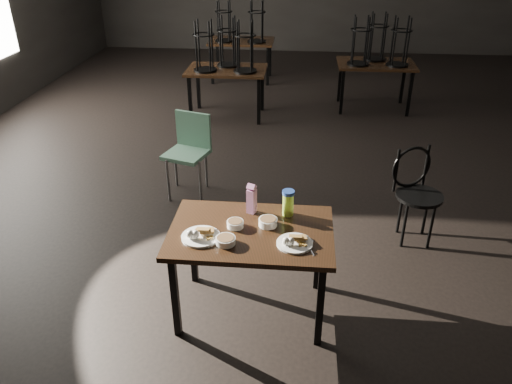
# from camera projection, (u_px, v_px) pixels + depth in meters

# --- Properties ---
(main_table) EXTENTS (1.20, 0.80, 0.75)m
(main_table) POSITION_uv_depth(u_px,v_px,m) (251.00, 239.00, 3.68)
(main_table) COLOR black
(main_table) RESTS_ON ground
(plate_left) EXTENTS (0.28, 0.28, 0.09)m
(plate_left) POSITION_uv_depth(u_px,v_px,m) (200.00, 235.00, 3.54)
(plate_left) COLOR white
(plate_left) RESTS_ON main_table
(plate_right) EXTENTS (0.26, 0.26, 0.08)m
(plate_right) POSITION_uv_depth(u_px,v_px,m) (294.00, 242.00, 3.47)
(plate_right) COLOR white
(plate_right) RESTS_ON main_table
(bowl_near) EXTENTS (0.12, 0.12, 0.05)m
(bowl_near) POSITION_uv_depth(u_px,v_px,m) (235.00, 224.00, 3.67)
(bowl_near) COLOR white
(bowl_near) RESTS_ON main_table
(bowl_far) EXTENTS (0.14, 0.14, 0.05)m
(bowl_far) POSITION_uv_depth(u_px,v_px,m) (268.00, 222.00, 3.69)
(bowl_far) COLOR white
(bowl_far) RESTS_ON main_table
(bowl_big) EXTENTS (0.14, 0.14, 0.05)m
(bowl_big) POSITION_uv_depth(u_px,v_px,m) (225.00, 240.00, 3.48)
(bowl_big) COLOR white
(bowl_big) RESTS_ON main_table
(juice_carton) EXTENTS (0.08, 0.08, 0.25)m
(juice_carton) POSITION_uv_depth(u_px,v_px,m) (252.00, 199.00, 3.81)
(juice_carton) COLOR #991B76
(juice_carton) RESTS_ON main_table
(water_bottle) EXTENTS (0.12, 0.12, 0.21)m
(water_bottle) POSITION_uv_depth(u_px,v_px,m) (288.00, 203.00, 3.78)
(water_bottle) COLOR #B8E643
(water_bottle) RESTS_ON main_table
(spoon) EXTENTS (0.06, 0.21, 0.01)m
(spoon) POSITION_uv_depth(u_px,v_px,m) (311.00, 242.00, 3.50)
(spoon) COLOR silver
(spoon) RESTS_ON main_table
(bentwood_chair) EXTENTS (0.49, 0.48, 0.91)m
(bentwood_chair) POSITION_uv_depth(u_px,v_px,m) (416.00, 187.00, 4.66)
(bentwood_chair) COLOR black
(bentwood_chair) RESTS_ON ground
(school_chair) EXTENTS (0.53, 0.53, 0.91)m
(school_chair) POSITION_uv_depth(u_px,v_px,m) (189.00, 147.00, 5.48)
(school_chair) COLOR #68A282
(school_chair) RESTS_ON ground
(bg_table_left) EXTENTS (1.20, 0.80, 1.48)m
(bg_table_left) POSITION_uv_depth(u_px,v_px,m) (226.00, 67.00, 7.53)
(bg_table_left) COLOR black
(bg_table_left) RESTS_ON ground
(bg_table_right) EXTENTS (1.20, 0.80, 1.48)m
(bg_table_right) POSITION_uv_depth(u_px,v_px,m) (376.00, 61.00, 7.84)
(bg_table_right) COLOR black
(bg_table_right) RESTS_ON ground
(bg_table_far) EXTENTS (1.20, 0.80, 1.48)m
(bg_table_far) POSITION_uv_depth(u_px,v_px,m) (241.00, 40.00, 9.30)
(bg_table_far) COLOR black
(bg_table_far) RESTS_ON ground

